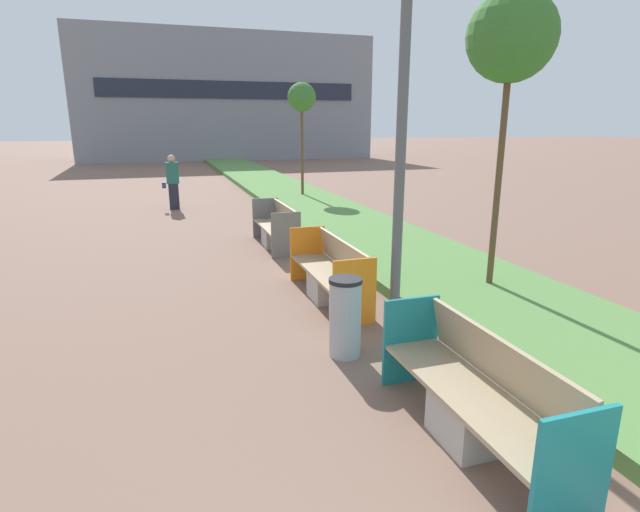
{
  "coord_description": "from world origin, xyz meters",
  "views": [
    {
      "loc": [
        -1.48,
        -0.05,
        2.67
      ],
      "look_at": [
        0.9,
        7.36,
        0.6
      ],
      "focal_mm": 28.0,
      "sensor_mm": 36.0,
      "label": 1
    }
  ],
  "objects_px": {
    "bench_grey_frame": "(277,230)",
    "sapling_tree_far": "(302,99)",
    "pedestrian_walking": "(173,182)",
    "bench_orange_frame": "(330,276)",
    "bench_teal_frame": "(475,402)",
    "sapling_tree_near": "(511,39)",
    "litter_bin": "(345,317)"
  },
  "relations": [
    {
      "from": "sapling_tree_far",
      "to": "litter_bin",
      "type": "bearing_deg",
      "value": -103.66
    },
    {
      "from": "litter_bin",
      "to": "pedestrian_walking",
      "type": "relative_size",
      "value": 0.55
    },
    {
      "from": "bench_orange_frame",
      "to": "pedestrian_walking",
      "type": "xyz_separation_m",
      "value": [
        -2.01,
        9.57,
        0.51
      ]
    },
    {
      "from": "litter_bin",
      "to": "sapling_tree_far",
      "type": "height_order",
      "value": "sapling_tree_far"
    },
    {
      "from": "sapling_tree_near",
      "to": "litter_bin",
      "type": "bearing_deg",
      "value": -155.33
    },
    {
      "from": "bench_teal_frame",
      "to": "litter_bin",
      "type": "xyz_separation_m",
      "value": [
        -0.47,
        1.89,
        0.11
      ]
    },
    {
      "from": "bench_teal_frame",
      "to": "bench_orange_frame",
      "type": "height_order",
      "value": "same"
    },
    {
      "from": "bench_grey_frame",
      "to": "sapling_tree_far",
      "type": "bearing_deg",
      "value": 69.55
    },
    {
      "from": "litter_bin",
      "to": "pedestrian_walking",
      "type": "distance_m",
      "value": 11.59
    },
    {
      "from": "pedestrian_walking",
      "to": "litter_bin",
      "type": "bearing_deg",
      "value": -82.37
    },
    {
      "from": "bench_teal_frame",
      "to": "sapling_tree_near",
      "type": "bearing_deg",
      "value": 52.19
    },
    {
      "from": "bench_orange_frame",
      "to": "pedestrian_walking",
      "type": "height_order",
      "value": "pedestrian_walking"
    },
    {
      "from": "bench_orange_frame",
      "to": "litter_bin",
      "type": "height_order",
      "value": "litter_bin"
    },
    {
      "from": "bench_grey_frame",
      "to": "sapling_tree_far",
      "type": "relative_size",
      "value": 0.52
    },
    {
      "from": "sapling_tree_near",
      "to": "pedestrian_walking",
      "type": "bearing_deg",
      "value": 114.3
    },
    {
      "from": "bench_teal_frame",
      "to": "pedestrian_walking",
      "type": "height_order",
      "value": "pedestrian_walking"
    },
    {
      "from": "pedestrian_walking",
      "to": "bench_orange_frame",
      "type": "bearing_deg",
      "value": -78.12
    },
    {
      "from": "sapling_tree_far",
      "to": "bench_orange_frame",
      "type": "bearing_deg",
      "value": -103.61
    },
    {
      "from": "litter_bin",
      "to": "sapling_tree_near",
      "type": "relative_size",
      "value": 0.21
    },
    {
      "from": "bench_grey_frame",
      "to": "sapling_tree_near",
      "type": "xyz_separation_m",
      "value": [
        2.55,
        -4.21,
        3.48
      ]
    },
    {
      "from": "bench_orange_frame",
      "to": "sapling_tree_far",
      "type": "height_order",
      "value": "sapling_tree_far"
    },
    {
      "from": "bench_grey_frame",
      "to": "litter_bin",
      "type": "distance_m",
      "value": 5.62
    },
    {
      "from": "litter_bin",
      "to": "pedestrian_walking",
      "type": "height_order",
      "value": "pedestrian_walking"
    },
    {
      "from": "bench_orange_frame",
      "to": "bench_grey_frame",
      "type": "bearing_deg",
      "value": 90.03
    },
    {
      "from": "bench_orange_frame",
      "to": "sapling_tree_far",
      "type": "xyz_separation_m",
      "value": [
        2.54,
        10.51,
        3.13
      ]
    },
    {
      "from": "bench_teal_frame",
      "to": "sapling_tree_near",
      "type": "relative_size",
      "value": 0.5
    },
    {
      "from": "bench_orange_frame",
      "to": "pedestrian_walking",
      "type": "bearing_deg",
      "value": 101.88
    },
    {
      "from": "bench_grey_frame",
      "to": "sapling_tree_far",
      "type": "height_order",
      "value": "sapling_tree_far"
    },
    {
      "from": "bench_teal_frame",
      "to": "sapling_tree_far",
      "type": "distance_m",
      "value": 14.88
    },
    {
      "from": "sapling_tree_near",
      "to": "sapling_tree_far",
      "type": "height_order",
      "value": "sapling_tree_near"
    },
    {
      "from": "sapling_tree_far",
      "to": "pedestrian_walking",
      "type": "xyz_separation_m",
      "value": [
        -4.56,
        -0.95,
        -2.63
      ]
    },
    {
      "from": "sapling_tree_far",
      "to": "pedestrian_walking",
      "type": "bearing_deg",
      "value": -168.28
    }
  ]
}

